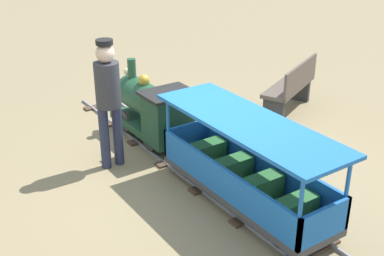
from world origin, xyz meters
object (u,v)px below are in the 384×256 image
(conductor_person, at_px, (108,94))
(park_bench, at_px, (292,87))
(locomotive, at_px, (154,109))
(passenger_car, at_px, (245,171))

(conductor_person, relative_size, park_bench, 1.20)
(park_bench, bearing_deg, locomotive, 173.06)
(locomotive, xyz_separation_m, conductor_person, (-0.78, -0.30, 0.47))
(locomotive, height_order, park_bench, locomotive)
(conductor_person, distance_m, park_bench, 3.15)
(conductor_person, height_order, park_bench, conductor_person)
(passenger_car, distance_m, conductor_person, 1.89)
(park_bench, bearing_deg, conductor_person, -179.60)
(locomotive, relative_size, passenger_car, 0.61)
(locomotive, distance_m, park_bench, 2.34)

